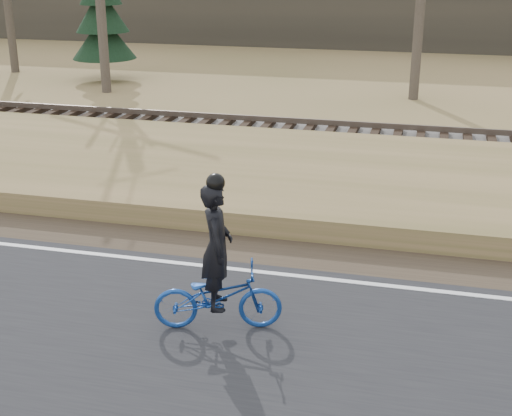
# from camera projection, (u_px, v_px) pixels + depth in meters

# --- Properties ---
(embankment) EXTENTS (120.00, 5.00, 0.44)m
(embankment) POSITION_uv_depth(u_px,v_px,m) (55.00, 170.00, 17.04)
(embankment) COLOR #97764D
(embankment) RESTS_ON ground
(ballast) EXTENTS (120.00, 3.00, 0.45)m
(ballast) POSITION_uv_depth(u_px,v_px,m) (121.00, 131.00, 20.49)
(ballast) COLOR slate
(ballast) RESTS_ON ground
(railroad) EXTENTS (120.00, 2.40, 0.29)m
(railroad) POSITION_uv_depth(u_px,v_px,m) (121.00, 121.00, 20.39)
(railroad) COLOR black
(railroad) RESTS_ON ballast
(cyclist) EXTENTS (1.94, 1.10, 2.34)m
(cyclist) POSITION_uv_depth(u_px,v_px,m) (218.00, 280.00, 10.09)
(cyclist) COLOR navy
(cyclist) RESTS_ON road
(conifer) EXTENTS (2.60, 2.60, 5.81)m
(conifer) POSITION_uv_depth(u_px,v_px,m) (102.00, 11.00, 28.68)
(conifer) COLOR brown
(conifer) RESTS_ON ground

